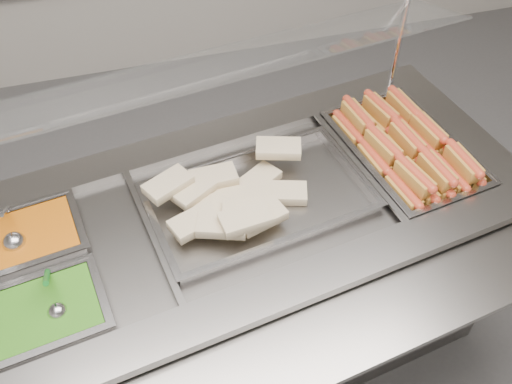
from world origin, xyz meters
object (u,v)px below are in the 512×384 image
object	(u,v)px
pan_hotdogs	(403,156)
pan_wraps	(259,201)
steam_counter	(244,282)
ladle	(14,241)
serving_spoon	(56,306)
sneeze_guard	(210,69)

from	to	relation	value
pan_hotdogs	pan_wraps	distance (m)	0.55
pan_hotdogs	steam_counter	bearing A→B (deg)	-171.48
steam_counter	ladle	distance (m)	0.81
pan_wraps	serving_spoon	distance (m)	0.67
pan_wraps	pan_hotdogs	bearing A→B (deg)	8.52
ladle	serving_spoon	size ratio (longest dim) A/B	1.08
steam_counter	pan_hotdogs	world-z (taller)	pan_hotdogs
sneeze_guard	pan_hotdogs	bearing A→B (deg)	-10.76
steam_counter	pan_hotdogs	size ratio (longest dim) A/B	3.34
sneeze_guard	serving_spoon	size ratio (longest dim) A/B	9.61
steam_counter	sneeze_guard	size ratio (longest dim) A/B	1.18
steam_counter	serving_spoon	world-z (taller)	serving_spoon
steam_counter	pan_wraps	size ratio (longest dim) A/B	2.71
pan_hotdogs	ladle	xyz separation A→B (m)	(-1.27, -0.06, 0.05)
ladle	sneeze_guard	bearing A→B (deg)	15.84
steam_counter	pan_wraps	world-z (taller)	pan_wraps
sneeze_guard	pan_wraps	bearing A→B (deg)	-66.13
pan_hotdogs	pan_wraps	bearing A→B (deg)	-171.48
sneeze_guard	pan_wraps	world-z (taller)	sneeze_guard
ladle	serving_spoon	bearing A→B (deg)	-67.46
sneeze_guard	pan_hotdogs	xyz separation A→B (m)	(0.63, -0.12, -0.39)
ladle	pan_hotdogs	bearing A→B (deg)	2.83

